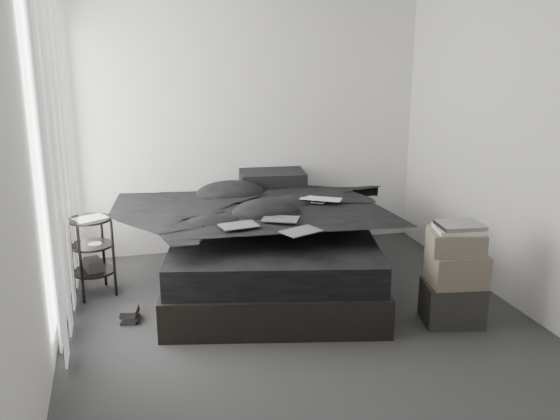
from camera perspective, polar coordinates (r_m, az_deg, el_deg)
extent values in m
cube|color=#323234|center=(4.80, 2.49, -11.20)|extent=(3.60, 4.20, 0.01)
cube|color=silver|center=(6.37, -3.01, 7.86)|extent=(3.60, 0.01, 2.60)
cube|color=silver|center=(2.52, 17.17, -5.30)|extent=(3.60, 0.01, 2.60)
cube|color=silver|center=(4.20, -21.46, 2.65)|extent=(0.01, 4.20, 2.60)
cube|color=silver|center=(5.19, 22.09, 4.91)|extent=(0.01, 4.20, 2.60)
cube|color=white|center=(5.07, -20.24, 5.43)|extent=(0.02, 2.00, 2.30)
cube|color=white|center=(5.08, -19.61, 4.70)|extent=(0.06, 2.12, 2.48)
cube|color=black|center=(5.63, -0.69, -5.26)|extent=(2.18, 2.60, 0.31)
cube|color=black|center=(5.54, -0.69, -2.59)|extent=(2.10, 2.52, 0.24)
imported|color=black|center=(5.41, -0.69, -0.21)|extent=(2.07, 2.27, 0.27)
cube|color=black|center=(6.33, -1.40, 1.64)|extent=(0.77, 0.60, 0.15)
cube|color=black|center=(6.28, -0.70, 2.92)|extent=(0.69, 0.51, 0.14)
imported|color=silver|center=(5.50, 3.65, 1.62)|extent=(0.43, 0.39, 0.03)
cube|color=black|center=(4.84, -3.80, -0.49)|extent=(0.31, 0.23, 0.01)
cube|color=black|center=(5.00, 0.05, 0.16)|extent=(0.34, 0.29, 0.01)
cube|color=black|center=(4.69, 1.96, -0.84)|extent=(0.34, 0.28, 0.01)
cylinder|color=black|center=(5.58, -16.77, -4.14)|extent=(0.46, 0.46, 0.68)
cube|color=white|center=(5.47, -16.93, -0.76)|extent=(0.32, 0.29, 0.01)
cube|color=black|center=(5.09, -13.57, -9.22)|extent=(0.15, 0.19, 0.12)
cube|color=black|center=(5.08, 15.47, -8.17)|extent=(0.51, 0.43, 0.33)
cube|color=#695D52|center=(4.97, 15.85, -5.16)|extent=(0.46, 0.38, 0.25)
cube|color=#695D52|center=(4.90, 15.78, -2.83)|extent=(0.46, 0.41, 0.17)
cube|color=silver|center=(4.87, 15.98, -1.67)|extent=(0.39, 0.34, 0.03)
cube|color=silver|center=(4.86, 16.15, -1.34)|extent=(0.35, 0.30, 0.03)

